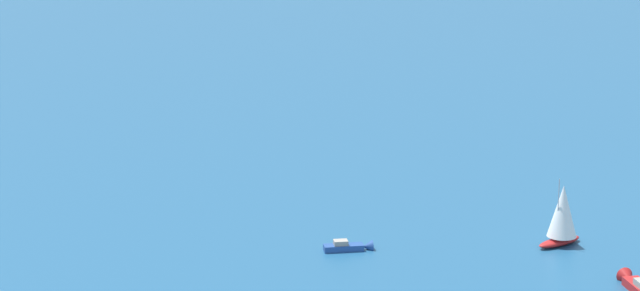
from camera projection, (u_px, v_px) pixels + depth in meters
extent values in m
cube|color=#23478C|center=(344.00, 248.00, 189.55)|extent=(2.85, 6.31, 0.97)
cone|color=#23478C|center=(368.00, 246.00, 190.11)|extent=(2.16, 1.83, 1.95)
cube|color=gray|center=(341.00, 242.00, 189.27)|extent=(1.86, 2.34, 0.73)
cone|color=#B21E1E|center=(627.00, 278.00, 176.48)|extent=(2.36, 2.75, 2.44)
ellipsoid|color=#B21E1E|center=(559.00, 242.00, 192.02)|extent=(6.66, 8.21, 1.17)
cylinder|color=#B2B2B7|center=(558.00, 209.00, 190.34)|extent=(0.14, 0.14, 9.60)
cone|color=white|center=(563.00, 211.00, 191.03)|extent=(6.39, 6.39, 8.16)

